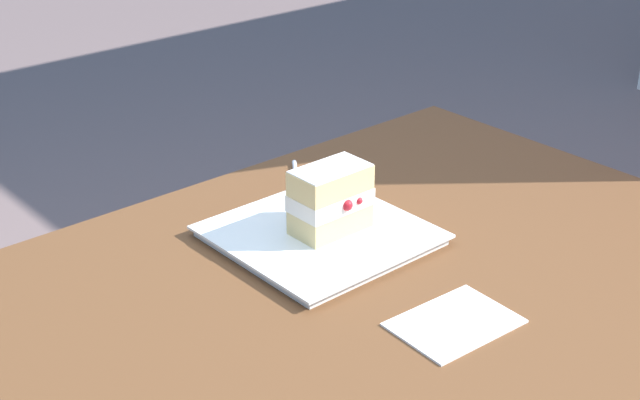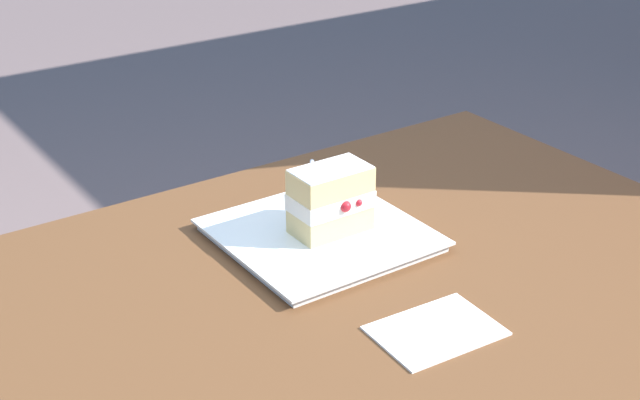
% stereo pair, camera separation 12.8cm
% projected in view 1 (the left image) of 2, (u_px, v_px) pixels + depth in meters
% --- Properties ---
extents(patio_table, '(1.33, 0.82, 0.69)m').
position_uv_depth(patio_table, '(317.00, 367.00, 1.20)').
color(patio_table, brown).
rests_on(patio_table, ground).
extents(dessert_plate, '(0.28, 0.28, 0.02)m').
position_uv_depth(dessert_plate, '(320.00, 235.00, 1.31)').
color(dessert_plate, white).
rests_on(dessert_plate, patio_table).
extents(cake_slice, '(0.11, 0.07, 0.10)m').
position_uv_depth(cake_slice, '(331.00, 199.00, 1.29)').
color(cake_slice, '#E0C17A').
rests_on(cake_slice, dessert_plate).
extents(dessert_fork, '(0.11, 0.15, 0.01)m').
position_uv_depth(dessert_fork, '(297.00, 186.00, 1.47)').
color(dessert_fork, silver).
rests_on(dessert_fork, patio_table).
extents(paper_napkin, '(0.16, 0.12, 0.00)m').
position_uv_depth(paper_napkin, '(454.00, 323.00, 1.12)').
color(paper_napkin, white).
rests_on(paper_napkin, patio_table).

